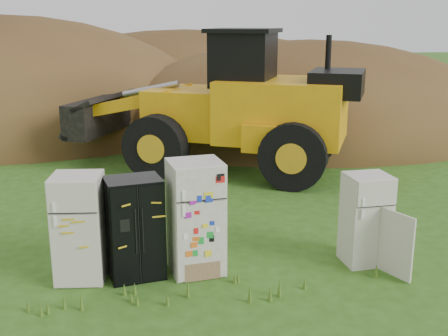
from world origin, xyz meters
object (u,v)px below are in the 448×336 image
at_px(fridge_sticker, 196,217).
at_px(fridge_open_door, 366,219).
at_px(fridge_leftmost, 79,228).
at_px(fridge_black_side, 135,228).
at_px(wheel_loader, 209,101).

relative_size(fridge_sticker, fridge_open_door, 1.20).
bearing_deg(fridge_sticker, fridge_leftmost, 171.96).
distance_m(fridge_leftmost, fridge_sticker, 1.88).
xyz_separation_m(fridge_sticker, fridge_open_door, (2.92, -0.04, -0.16)).
relative_size(fridge_black_side, fridge_sticker, 0.88).
bearing_deg(fridge_open_door, fridge_leftmost, 175.19).
bearing_deg(fridge_black_side, fridge_sticker, -8.82).
relative_size(fridge_sticker, wheel_loader, 0.24).
bearing_deg(fridge_black_side, fridge_open_door, -12.16).
xyz_separation_m(fridge_black_side, fridge_sticker, (1.00, 0.06, 0.12)).
bearing_deg(fridge_black_side, fridge_leftmost, 165.97).
height_order(fridge_sticker, fridge_open_door, fridge_sticker).
distance_m(fridge_open_door, wheel_loader, 7.04).
relative_size(fridge_open_door, wheel_loader, 0.20).
distance_m(fridge_black_side, wheel_loader, 7.03).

